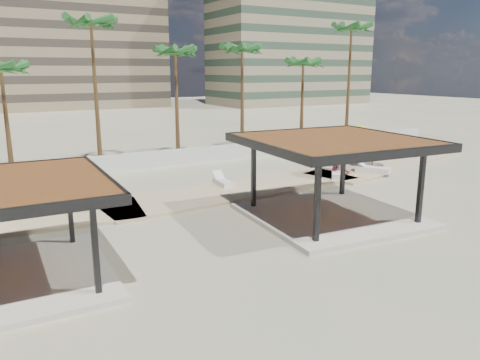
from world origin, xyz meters
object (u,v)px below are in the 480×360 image
object	(u,v)px
pavilion_west	(0,224)
lounger_b	(223,182)
umbrella_c	(338,143)
pavilion_central	(333,171)
lounger_d	(338,173)
lounger_c	(372,169)

from	to	relation	value
pavilion_west	lounger_b	bearing A→B (deg)	34.70
pavilion_west	umbrella_c	world-z (taller)	pavilion_west
pavilion_central	umbrella_c	size ratio (longest dim) A/B	2.89
pavilion_west	lounger_d	bearing A→B (deg)	19.18
umbrella_c	lounger_c	distance (m)	3.25
lounger_d	pavilion_central	bearing A→B (deg)	177.02
lounger_c	lounger_d	world-z (taller)	lounger_c
umbrella_c	lounger_b	size ratio (longest dim) A/B	1.45
pavilion_central	umbrella_c	xyz separation A→B (m)	(6.04, 6.48, 0.01)
lounger_b	pavilion_central	bearing A→B (deg)	-162.81
umbrella_c	lounger_c	world-z (taller)	umbrella_c
umbrella_c	lounger_b	distance (m)	8.10
lounger_c	lounger_d	size ratio (longest dim) A/B	1.07
pavilion_central	pavilion_west	xyz separation A→B (m)	(-13.93, -0.12, -0.25)
lounger_c	lounger_d	distance (m)	2.82
lounger_c	lounger_b	bearing A→B (deg)	46.00
pavilion_central	lounger_b	world-z (taller)	pavilion_central
lounger_b	lounger_c	bearing A→B (deg)	-95.90
lounger_d	lounger_b	bearing A→B (deg)	117.73
pavilion_west	lounger_b	distance (m)	14.64
pavilion_central	pavilion_west	size ratio (longest dim) A/B	1.17
pavilion_west	lounger_b	xyz separation A→B (m)	(12.21, 7.90, -1.70)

